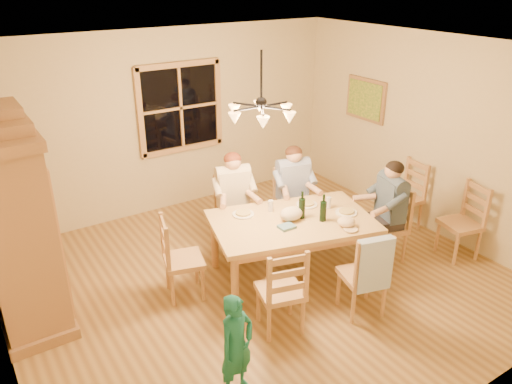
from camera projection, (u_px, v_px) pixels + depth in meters
floor at (260, 280)px, 6.02m from camera, size 5.50×5.50×0.00m
ceiling at (261, 50)px, 4.91m from camera, size 5.50×5.00×0.02m
wall_back at (168, 122)px, 7.38m from camera, size 5.50×0.02×2.70m
wall_right at (428, 135)px, 6.83m from camera, size 0.02×5.00×2.70m
window at (180, 108)px, 7.37m from camera, size 1.30×0.06×1.30m
painting at (366, 99)px, 7.63m from camera, size 0.06×0.78×0.64m
chandelier at (261, 111)px, 5.17m from camera, size 0.77×0.68×0.71m
armoire at (15, 227)px, 5.01m from camera, size 0.66×1.40×2.30m
dining_table at (292, 227)px, 5.84m from camera, size 2.09×1.58×0.76m
chair_far_left at (234, 226)px, 6.62m from camera, size 0.53×0.52×0.99m
chair_far_right at (292, 218)px, 6.85m from camera, size 0.53×0.52×0.99m
chair_near_left at (280, 303)px, 5.10m from camera, size 0.53×0.52×0.99m
chair_near_right at (361, 287)px, 5.36m from camera, size 0.53×0.52×0.99m
chair_end_left at (185, 272)px, 5.63m from camera, size 0.52×0.53×0.99m
chair_end_right at (385, 237)px, 6.35m from camera, size 0.52×0.53×0.99m
adult_woman at (233, 189)px, 6.40m from camera, size 0.48×0.50×0.87m
adult_plaid_man at (293, 182)px, 6.63m from camera, size 0.48×0.50×0.87m
adult_slate_man at (390, 199)px, 6.13m from camera, size 0.50×0.48×0.87m
towel at (374, 265)px, 5.03m from camera, size 0.39×0.20×0.58m
wine_bottle_a at (302, 205)px, 5.79m from camera, size 0.08×0.08×0.33m
wine_bottle_b at (323, 208)px, 5.71m from camera, size 0.08×0.08×0.33m
plate_woman at (243, 214)px, 5.91m from camera, size 0.26×0.26×0.02m
plate_plaid at (307, 205)px, 6.15m from camera, size 0.26×0.26×0.02m
plate_slate at (346, 213)px, 5.95m from camera, size 0.26×0.26×0.02m
wine_glass_a at (271, 206)px, 5.98m from camera, size 0.06×0.06×0.14m
wine_glass_b at (328, 203)px, 6.06m from camera, size 0.06×0.06×0.14m
cap at (346, 222)px, 5.63m from camera, size 0.20×0.20×0.11m
napkin at (287, 227)px, 5.61m from camera, size 0.21×0.18×0.03m
cloth_bundle at (291, 214)px, 5.77m from camera, size 0.28×0.22×0.15m
child at (237, 346)px, 4.24m from camera, size 0.41×0.32×0.99m
chair_spare_front at (458, 235)px, 6.41m from camera, size 0.51×0.52×0.99m
chair_spare_back at (402, 208)px, 7.13m from camera, size 0.46×0.48×0.99m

